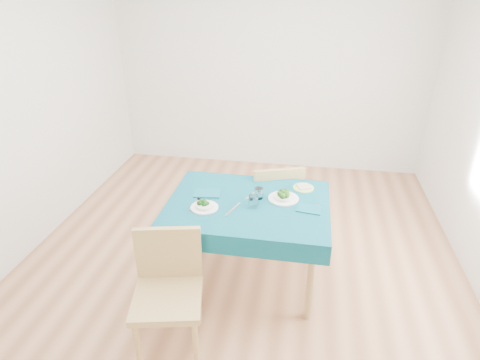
% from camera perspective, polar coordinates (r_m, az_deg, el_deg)
% --- Properties ---
extents(room_shell, '(4.02, 4.52, 2.73)m').
position_cam_1_polar(room_shell, '(3.13, 0.00, 8.16)').
color(room_shell, '#965F3E').
rests_on(room_shell, ground).
extents(table, '(1.27, 0.96, 0.76)m').
position_cam_1_polar(table, '(3.38, 1.10, -8.80)').
color(table, '#074555').
rests_on(table, ground).
extents(chair_near, '(0.55, 0.58, 1.14)m').
position_cam_1_polar(chair_near, '(2.75, -10.52, -14.02)').
color(chair_near, '#AA884F').
rests_on(chair_near, ground).
extents(chair_far, '(0.60, 0.63, 1.15)m').
position_cam_1_polar(chair_far, '(3.83, 4.72, -0.88)').
color(chair_far, '#AA884F').
rests_on(chair_far, ground).
extents(bowl_near, '(0.21, 0.21, 0.07)m').
position_cam_1_polar(bowl_near, '(3.10, -5.10, -3.49)').
color(bowl_near, white).
rests_on(bowl_near, table).
extents(bowl_far, '(0.25, 0.25, 0.07)m').
position_cam_1_polar(bowl_far, '(3.23, 6.23, -2.15)').
color(bowl_far, white).
rests_on(bowl_far, table).
extents(fork_near, '(0.05, 0.19, 0.00)m').
position_cam_1_polar(fork_near, '(3.17, -6.48, -3.43)').
color(fork_near, silver).
rests_on(fork_near, table).
extents(knife_near, '(0.09, 0.22, 0.00)m').
position_cam_1_polar(knife_near, '(3.09, -1.03, -4.18)').
color(knife_near, silver).
rests_on(knife_near, table).
extents(fork_far, '(0.10, 0.18, 0.00)m').
position_cam_1_polar(fork_far, '(3.29, 1.81, -2.06)').
color(fork_far, silver).
rests_on(fork_far, table).
extents(knife_far, '(0.10, 0.17, 0.00)m').
position_cam_1_polar(knife_far, '(3.14, 10.45, -4.10)').
color(knife_far, silver).
rests_on(knife_far, table).
extents(napkin_near, '(0.23, 0.17, 0.01)m').
position_cam_1_polar(napkin_near, '(3.31, -4.70, -1.90)').
color(napkin_near, '#0B4E5E').
rests_on(napkin_near, table).
extents(napkin_far, '(0.20, 0.16, 0.01)m').
position_cam_1_polar(napkin_far, '(3.13, 9.82, -4.10)').
color(napkin_far, '#0B4E5E').
rests_on(napkin_far, table).
extents(tumbler_center, '(0.07, 0.07, 0.09)m').
position_cam_1_polar(tumbler_center, '(3.22, 2.67, -1.90)').
color(tumbler_center, white).
rests_on(tumbler_center, table).
extents(tumbler_side, '(0.07, 0.07, 0.10)m').
position_cam_1_polar(tumbler_side, '(3.10, 1.92, -3.03)').
color(tumbler_side, white).
rests_on(tumbler_side, table).
extents(side_plate, '(0.18, 0.18, 0.01)m').
position_cam_1_polar(side_plate, '(3.43, 9.01, -1.10)').
color(side_plate, '#B4DE6C').
rests_on(side_plate, table).
extents(bread_slice, '(0.13, 0.13, 0.01)m').
position_cam_1_polar(bread_slice, '(3.43, 9.03, -0.92)').
color(bread_slice, beige).
rests_on(bread_slice, side_plate).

